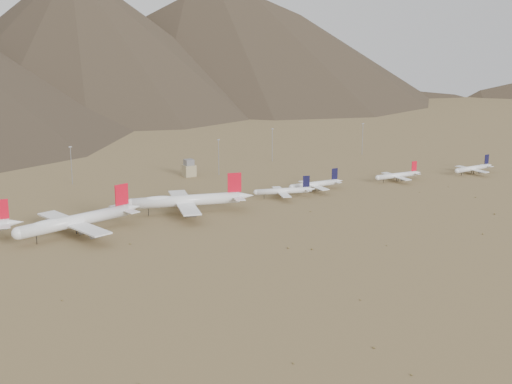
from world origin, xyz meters
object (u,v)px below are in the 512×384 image
widebody_centre (76,221)px  widebody_east (187,200)px  narrowbody_a (284,191)px  control_tower (189,169)px  narrowbody_b (316,184)px

widebody_centre → widebody_east: 67.38m
widebody_east → narrowbody_a: 67.48m
narrowbody_a → control_tower: size_ratio=3.23×
narrowbody_b → control_tower: narrowbody_b is taller
narrowbody_a → narrowbody_b: size_ratio=0.95×
widebody_east → control_tower: bearing=79.5°
widebody_centre → narrowbody_a: widebody_centre is taller
widebody_east → narrowbody_a: widebody_east is taller
narrowbody_a → narrowbody_b: narrowbody_b is taller
narrowbody_a → narrowbody_b: bearing=27.4°
control_tower → narrowbody_b: bearing=-57.0°
widebody_east → narrowbody_a: size_ratio=1.87×
narrowbody_b → control_tower: (-52.29, 80.58, 0.96)m
narrowbody_b → narrowbody_a: bearing=-168.1°
widebody_east → narrowbody_a: (67.33, 3.06, -3.29)m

